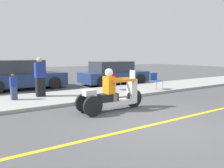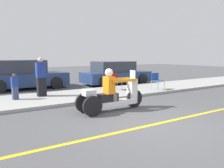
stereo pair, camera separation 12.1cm
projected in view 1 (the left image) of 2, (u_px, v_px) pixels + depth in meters
ground_plane at (156, 124)px, 5.79m from camera, size 60.00×60.00×0.00m
lane_stripe at (150, 125)px, 5.69m from camera, size 24.00×0.12×0.01m
sidewalk_strip at (82, 95)px, 9.61m from camera, size 28.00×2.80×0.12m
motorcycle_trike at (112, 96)px, 7.15m from camera, size 2.41×0.66×1.40m
spectator_far_back at (40, 78)px, 8.99m from camera, size 0.41×0.27×1.61m
spectator_mid_group at (14, 87)px, 8.32m from camera, size 0.26×0.19×1.00m
folding_chair_set_back at (155, 79)px, 10.91m from camera, size 0.47×0.47×0.82m
folding_chair_curbside at (113, 80)px, 10.79m from camera, size 0.48×0.48×0.82m
parked_car_lot_center at (22, 75)px, 11.76m from camera, size 4.31×2.03×1.57m
parked_car_lot_right at (113, 73)px, 13.70m from camera, size 4.28×2.07×1.44m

